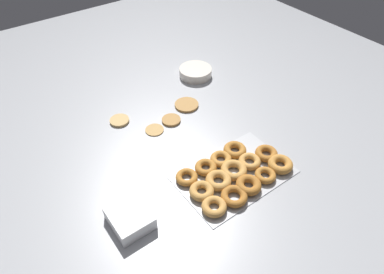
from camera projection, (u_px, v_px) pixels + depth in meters
ground_plane at (172, 132)px, 1.52m from camera, size 3.00×3.00×0.00m
pancake_0 at (171, 120)px, 1.58m from camera, size 0.09×0.09×0.01m
pancake_1 at (187, 105)px, 1.66m from camera, size 0.12×0.12×0.01m
pancake_2 at (119, 121)px, 1.57m from camera, size 0.09×0.09×0.01m
pancake_3 at (154, 129)px, 1.53m from camera, size 0.08×0.08×0.01m
donut_tray at (235, 174)px, 1.32m from camera, size 0.44×0.29×0.04m
batter_bowl at (195, 72)px, 1.84m from camera, size 0.17×0.17×0.05m
container_stack at (130, 218)px, 1.16m from camera, size 0.13×0.15×0.05m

